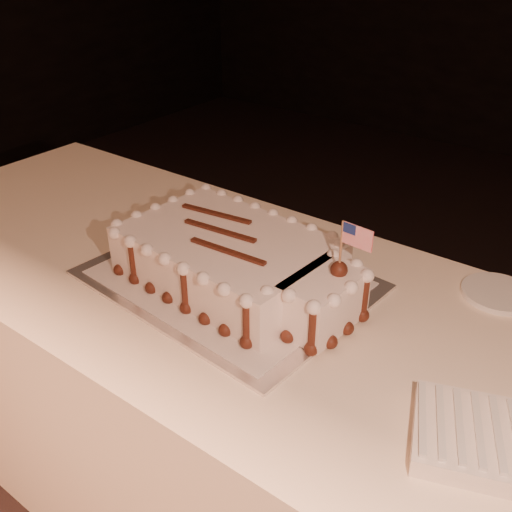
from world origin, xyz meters
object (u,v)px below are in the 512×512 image
Objects in this scene: banquet_table at (274,425)px; cake_board at (228,279)px; side_plate at (498,293)px; napkin_stack at (495,441)px; sheet_cake at (238,262)px.

banquet_table is 3.93× the size of cake_board.
banquet_table is 0.62m from side_plate.
banquet_table is 15.32× the size of side_plate.
banquet_table is 0.40m from cake_board.
banquet_table is 8.17× the size of napkin_stack.
napkin_stack is (0.50, -0.13, 0.39)m from banquet_table.
side_plate is at bearing 35.68° from cake_board.
cake_board is (-0.14, 0.00, 0.38)m from banquet_table.
side_plate is (-0.12, 0.44, -0.01)m from napkin_stack.
cake_board is 3.90× the size of side_plate.
napkin_stack reaches higher than banquet_table.
sheet_cake reaches higher than side_plate.
napkin_stack is at bearing -11.74° from sheet_cake.
sheet_cake is 2.02× the size of napkin_stack.
napkin_stack reaches higher than cake_board.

